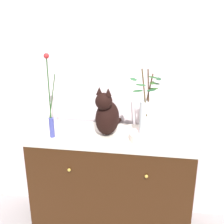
{
  "coord_description": "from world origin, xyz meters",
  "views": [
    {
      "loc": [
        0.31,
        -2.06,
        1.82
      ],
      "look_at": [
        0.0,
        0.0,
        0.98
      ],
      "focal_mm": 51.82,
      "sensor_mm": 36.0,
      "label": 1
    }
  ],
  "objects": [
    {
      "name": "ground_plane",
      "position": [
        0.0,
        0.0,
        0.0
      ],
      "size": [
        6.0,
        6.0,
        0.0
      ],
      "primitive_type": "plane",
      "color": "gray"
    },
    {
      "name": "wall_back",
      "position": [
        0.0,
        0.29,
        1.3
      ],
      "size": [
        4.4,
        0.08,
        2.6
      ],
      "primitive_type": "cube",
      "color": "silver",
      "rests_on": "ground_plane"
    },
    {
      "name": "sideboard",
      "position": [
        0.0,
        -0.0,
        0.4
      ],
      "size": [
        1.2,
        0.45,
        0.8
      ],
      "color": "#331B0B",
      "rests_on": "ground_plane"
    },
    {
      "name": "cat_sitting",
      "position": [
        -0.04,
        0.01,
        0.95
      ],
      "size": [
        0.21,
        0.42,
        0.37
      ],
      "color": "black",
      "rests_on": "sideboard"
    },
    {
      "name": "vase_slim_green",
      "position": [
        -0.41,
        -0.09,
        1.0
      ],
      "size": [
        0.07,
        0.04,
        0.6
      ],
      "color": "#3B4193",
      "rests_on": "sideboard"
    },
    {
      "name": "bowl_porcelain",
      "position": [
        0.24,
        -0.04,
        0.83
      ],
      "size": [
        0.21,
        0.21,
        0.05
      ],
      "primitive_type": "cylinder",
      "color": "beige",
      "rests_on": "sideboard"
    },
    {
      "name": "vase_glass_clear",
      "position": [
        0.24,
        -0.04,
        0.99
      ],
      "size": [
        0.21,
        0.19,
        0.46
      ],
      "color": "silver",
      "rests_on": "bowl_porcelain"
    }
  ]
}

